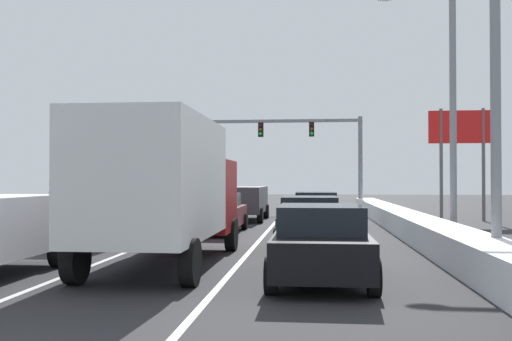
% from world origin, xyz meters
% --- Properties ---
extents(ground_plane, '(120.00, 120.00, 0.00)m').
position_xyz_m(ground_plane, '(0.00, 13.34, 0.00)').
color(ground_plane, '#28282B').
extents(lane_stripe_between_right_lane_and_center_lane, '(0.14, 36.68, 0.01)m').
position_xyz_m(lane_stripe_between_right_lane_and_center_lane, '(1.70, 16.67, 0.00)').
color(lane_stripe_between_right_lane_and_center_lane, silver).
rests_on(lane_stripe_between_right_lane_and_center_lane, ground).
extents(lane_stripe_between_center_lane_and_left_lane, '(0.14, 36.68, 0.01)m').
position_xyz_m(lane_stripe_between_center_lane_and_left_lane, '(-1.70, 16.67, 0.00)').
color(lane_stripe_between_center_lane_and_left_lane, silver).
rests_on(lane_stripe_between_center_lane_and_left_lane, ground).
extents(snow_bank_right_shoulder, '(1.21, 36.68, 0.77)m').
position_xyz_m(snow_bank_right_shoulder, '(7.00, 16.67, 0.39)').
color(snow_bank_right_shoulder, white).
rests_on(snow_bank_right_shoulder, ground).
extents(snow_bank_left_shoulder, '(1.27, 36.68, 0.82)m').
position_xyz_m(snow_bank_left_shoulder, '(-7.00, 16.67, 0.41)').
color(snow_bank_left_shoulder, white).
rests_on(snow_bank_left_shoulder, ground).
extents(sedan_black_right_lane_nearest, '(2.00, 4.50, 1.51)m').
position_xyz_m(sedan_black_right_lane_nearest, '(3.62, 7.17, 0.76)').
color(sedan_black_right_lane_nearest, black).
rests_on(sedan_black_right_lane_nearest, ground).
extents(sedan_green_right_lane_second, '(2.00, 4.50, 1.51)m').
position_xyz_m(sedan_green_right_lane_second, '(3.37, 13.00, 0.76)').
color(sedan_green_right_lane_second, '#1E5633').
rests_on(sedan_green_right_lane_second, ground).
extents(sedan_gray_right_lane_third, '(2.00, 4.50, 1.51)m').
position_xyz_m(sedan_gray_right_lane_third, '(3.60, 19.38, 0.76)').
color(sedan_gray_right_lane_third, slate).
rests_on(sedan_gray_right_lane_third, ground).
extents(box_truck_center_lane_nearest, '(2.53, 7.20, 3.36)m').
position_xyz_m(box_truck_center_lane_nearest, '(0.04, 8.63, 1.90)').
color(box_truck_center_lane_nearest, maroon).
rests_on(box_truck_center_lane_nearest, ground).
extents(sedan_maroon_center_lane_second, '(2.00, 4.50, 1.51)m').
position_xyz_m(sedan_maroon_center_lane_second, '(-0.18, 16.86, 0.76)').
color(sedan_maroon_center_lane_second, maroon).
rests_on(sedan_maroon_center_lane_second, ground).
extents(suv_charcoal_center_lane_third, '(2.16, 4.90, 1.67)m').
position_xyz_m(suv_charcoal_center_lane_third, '(0.09, 23.41, 1.02)').
color(suv_charcoal_center_lane_third, '#38383D').
rests_on(suv_charcoal_center_lane_third, ground).
extents(suv_navy_left_lane_second, '(2.16, 4.90, 1.67)m').
position_xyz_m(suv_navy_left_lane_second, '(-3.20, 13.87, 1.02)').
color(suv_navy_left_lane_second, navy).
rests_on(suv_navy_left_lane_second, ground).
extents(suv_silver_left_lane_third, '(2.16, 4.90, 1.67)m').
position_xyz_m(suv_silver_left_lane_third, '(-3.43, 21.10, 1.02)').
color(suv_silver_left_lane_third, '#B7BABF').
rests_on(suv_silver_left_lane_third, ground).
extents(traffic_light_gantry, '(10.94, 0.47, 6.20)m').
position_xyz_m(traffic_light_gantry, '(2.77, 33.33, 4.74)').
color(traffic_light_gantry, slate).
rests_on(traffic_light_gantry, ground).
extents(street_lamp_right_near, '(2.66, 0.36, 7.95)m').
position_xyz_m(street_lamp_right_near, '(7.03, 8.34, 4.77)').
color(street_lamp_right_near, gray).
rests_on(street_lamp_right_near, ground).
extents(street_lamp_right_mid, '(2.66, 0.36, 8.43)m').
position_xyz_m(street_lamp_right_mid, '(7.77, 15.01, 5.03)').
color(street_lamp_right_mid, gray).
rests_on(street_lamp_right_mid, ground).
extents(roadside_sign_right, '(3.20, 0.16, 5.50)m').
position_xyz_m(roadside_sign_right, '(10.73, 24.04, 4.02)').
color(roadside_sign_right, '#59595B').
rests_on(roadside_sign_right, ground).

